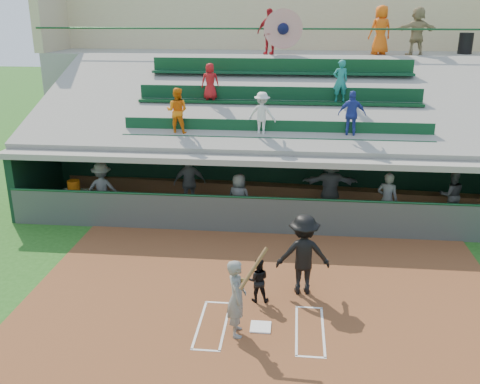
# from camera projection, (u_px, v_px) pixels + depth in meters

# --- Properties ---
(ground) EXTENTS (100.00, 100.00, 0.00)m
(ground) POSITION_uv_depth(u_px,v_px,m) (261.00, 328.00, 11.21)
(ground) COLOR #1F5217
(ground) RESTS_ON ground
(dirt_slab) EXTENTS (11.00, 9.00, 0.02)m
(dirt_slab) POSITION_uv_depth(u_px,v_px,m) (262.00, 315.00, 11.67)
(dirt_slab) COLOR brown
(dirt_slab) RESTS_ON ground
(home_plate) EXTENTS (0.43, 0.43, 0.03)m
(home_plate) POSITION_uv_depth(u_px,v_px,m) (261.00, 327.00, 11.19)
(home_plate) COLOR white
(home_plate) RESTS_ON dirt_slab
(batters_box_chalk) EXTENTS (2.65, 1.85, 0.01)m
(batters_box_chalk) POSITION_uv_depth(u_px,v_px,m) (261.00, 327.00, 11.20)
(batters_box_chalk) COLOR silver
(batters_box_chalk) RESTS_ON dirt_slab
(dugout_floor) EXTENTS (16.00, 3.50, 0.04)m
(dugout_floor) POSITION_uv_depth(u_px,v_px,m) (274.00, 212.00, 17.55)
(dugout_floor) COLOR gray
(dugout_floor) RESTS_ON ground
(concourse_slab) EXTENTS (20.00, 3.00, 4.60)m
(concourse_slab) POSITION_uv_depth(u_px,v_px,m) (282.00, 107.00, 23.15)
(concourse_slab) COLOR gray
(concourse_slab) RESTS_ON ground
(grandstand) EXTENTS (20.40, 10.40, 7.80)m
(grandstand) POSITION_uv_depth(u_px,v_px,m) (280.00, 122.00, 20.35)
(grandstand) COLOR #464B46
(grandstand) RESTS_ON ground
(batter_at_plate) EXTENTS (0.87, 0.75, 1.95)m
(batter_at_plate) POSITION_uv_depth(u_px,v_px,m) (237.00, 297.00, 10.73)
(batter_at_plate) COLOR #61635E
(batter_at_plate) RESTS_ON dirt_slab
(catcher) EXTENTS (0.53, 0.43, 1.04)m
(catcher) POSITION_uv_depth(u_px,v_px,m) (258.00, 280.00, 12.07)
(catcher) COLOR black
(catcher) RESTS_ON dirt_slab
(home_umpire) EXTENTS (1.31, 0.83, 1.93)m
(home_umpire) POSITION_uv_depth(u_px,v_px,m) (303.00, 254.00, 12.31)
(home_umpire) COLOR black
(home_umpire) RESTS_ON dirt_slab
(dugout_bench) EXTENTS (16.47, 1.77, 0.49)m
(dugout_bench) POSITION_uv_depth(u_px,v_px,m) (283.00, 192.00, 18.62)
(dugout_bench) COLOR brown
(dugout_bench) RESTS_ON dugout_floor
(white_table) EXTENTS (0.84, 0.64, 0.72)m
(white_table) POSITION_uv_depth(u_px,v_px,m) (76.00, 202.00, 17.36)
(white_table) COLOR silver
(white_table) RESTS_ON dugout_floor
(water_cooler) EXTENTS (0.39, 0.39, 0.39)m
(water_cooler) POSITION_uv_depth(u_px,v_px,m) (74.00, 186.00, 17.11)
(water_cooler) COLOR #CA5E0B
(water_cooler) RESTS_ON white_table
(dugout_player_a) EXTENTS (1.18, 0.77, 1.72)m
(dugout_player_a) POSITION_uv_depth(u_px,v_px,m) (102.00, 189.00, 17.03)
(dugout_player_a) COLOR #5E605B
(dugout_player_a) RESTS_ON dugout_floor
(dugout_player_b) EXTENTS (1.12, 0.66, 1.78)m
(dugout_player_b) POSITION_uv_depth(u_px,v_px,m) (190.00, 183.00, 17.55)
(dugout_player_b) COLOR #5D5F5A
(dugout_player_b) RESTS_ON dugout_floor
(dugout_player_c) EXTENTS (0.89, 0.73, 1.56)m
(dugout_player_c) POSITION_uv_depth(u_px,v_px,m) (239.00, 198.00, 16.41)
(dugout_player_c) COLOR #565853
(dugout_player_c) RESTS_ON dugout_floor
(dugout_player_d) EXTENTS (1.79, 0.62, 1.91)m
(dugout_player_d) POSITION_uv_depth(u_px,v_px,m) (330.00, 185.00, 17.14)
(dugout_player_d) COLOR #61645E
(dugout_player_d) RESTS_ON dugout_floor
(dugout_player_e) EXTENTS (0.73, 0.60, 1.72)m
(dugout_player_e) POSITION_uv_depth(u_px,v_px,m) (387.00, 200.00, 16.05)
(dugout_player_e) COLOR #5C5F5A
(dugout_player_e) RESTS_ON dugout_floor
(dugout_player_f) EXTENTS (0.76, 0.60, 1.54)m
(dugout_player_f) POSITION_uv_depth(u_px,v_px,m) (451.00, 195.00, 16.75)
(dugout_player_f) COLOR #52534F
(dugout_player_f) RESTS_ON dugout_floor
(trash_bin) EXTENTS (0.55, 0.55, 0.83)m
(trash_bin) POSITION_uv_depth(u_px,v_px,m) (466.00, 43.00, 21.44)
(trash_bin) COLOR black
(trash_bin) RESTS_ON concourse_slab
(concourse_staff_a) EXTENTS (1.11, 0.80, 1.76)m
(concourse_staff_a) POSITION_uv_depth(u_px,v_px,m) (270.00, 32.00, 20.90)
(concourse_staff_a) COLOR #B1141C
(concourse_staff_a) RESTS_ON concourse_slab
(concourse_staff_b) EXTENTS (1.07, 0.88, 1.88)m
(concourse_staff_b) POSITION_uv_depth(u_px,v_px,m) (380.00, 30.00, 21.00)
(concourse_staff_b) COLOR #EC580D
(concourse_staff_b) RESTS_ON concourse_slab
(concourse_staff_c) EXTENTS (1.77, 0.88, 1.83)m
(concourse_staff_c) POSITION_uv_depth(u_px,v_px,m) (417.00, 31.00, 20.85)
(concourse_staff_c) COLOR tan
(concourse_staff_c) RESTS_ON concourse_slab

